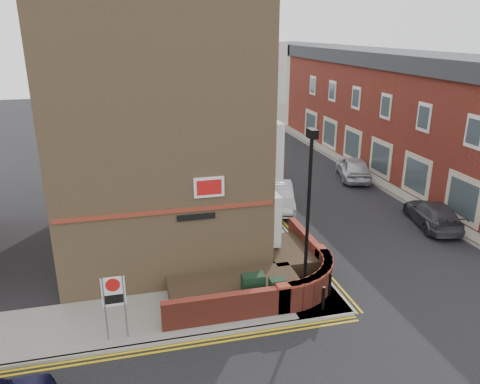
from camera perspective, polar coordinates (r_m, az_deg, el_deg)
name	(u,v)px	position (r m, az deg, el deg)	size (l,w,h in m)	color
ground	(272,327)	(16.35, 3.92, -16.13)	(120.00, 120.00, 0.00)	black
pavement_corner	(163,315)	(16.99, -9.41, -14.62)	(13.00, 3.00, 0.12)	gray
pavement_main	(226,180)	(30.78, -1.66, 1.49)	(2.00, 32.00, 0.12)	gray
pavement_far	(401,181)	(32.31, 18.98, 1.29)	(4.00, 40.00, 0.12)	gray
kerb_side	(167,342)	(15.76, -8.89, -17.61)	(13.00, 0.15, 0.12)	gray
kerb_main_near	(241,179)	(31.00, 0.14, 1.63)	(0.15, 32.00, 0.12)	gray
kerb_main_far	(373,183)	(31.28, 15.89, 1.04)	(0.15, 40.00, 0.12)	gray
yellow_lines_side	(168,348)	(15.60, -8.78, -18.31)	(13.00, 0.28, 0.01)	gold
yellow_lines_main	(245,179)	(31.07, 0.59, 1.57)	(0.28, 32.00, 0.01)	gold
corner_building	(156,108)	(20.93, -10.17, 10.09)	(8.95, 10.40, 13.60)	#92734D
garden_wall	(252,289)	(18.35, 1.47, -11.76)	(6.80, 6.00, 1.20)	maroon
lamppost	(308,217)	(16.22, 8.27, -3.08)	(0.25, 0.50, 6.30)	black
utility_cabinet_large	(253,290)	(16.92, 1.61, -11.84)	(0.80, 0.45, 1.20)	black
utility_cabinet_small	(277,293)	(16.91, 4.56, -12.12)	(0.55, 0.40, 1.10)	black
bollard_near	(323,298)	(16.98, 10.13, -12.64)	(0.11, 0.11, 0.90)	black
bollard_far	(330,285)	(17.82, 10.88, -11.03)	(0.11, 0.11, 0.90)	black
zone_sign	(114,297)	(15.29, -15.11, -12.21)	(0.72, 0.07, 2.20)	slate
far_terrace	(394,109)	(35.50, 18.29, 9.55)	(5.40, 30.40, 8.00)	maroon
far_terrace_cream	(292,80)	(54.27, 6.37, 13.45)	(5.40, 12.40, 8.00)	beige
tree_near	(233,114)	(27.81, -0.87, 9.43)	(3.64, 3.65, 6.70)	#382B1E
tree_mid	(208,90)	(35.49, -3.92, 12.34)	(4.03, 4.03, 7.42)	#382B1E
tree_far	(192,82)	(43.37, -5.87, 13.17)	(3.81, 3.81, 7.00)	#382B1E
traffic_light_assembly	(207,115)	(38.79, -4.05, 9.33)	(0.20, 0.16, 4.20)	black
silver_car_near	(279,196)	(25.94, 4.73, -0.52)	(1.49, 4.26, 1.40)	#A2A5A9
red_car_main	(250,168)	(30.94, 1.22, 2.94)	(2.50, 5.43, 1.51)	#9A2910
grey_car_far	(433,214)	(25.53, 22.43, -2.48)	(1.76, 4.33, 1.26)	#343339
silver_car_far	(353,168)	(31.90, 13.64, 2.90)	(1.79, 4.45, 1.52)	#AFB1B7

